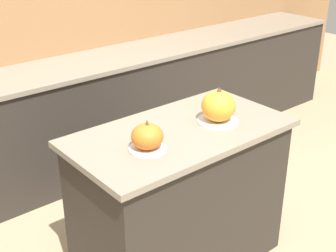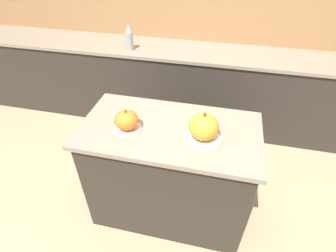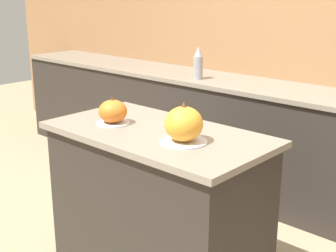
% 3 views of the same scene
% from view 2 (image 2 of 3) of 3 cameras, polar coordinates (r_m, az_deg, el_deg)
% --- Properties ---
extents(ground_plane, '(12.00, 12.00, 0.00)m').
position_cam_2_polar(ground_plane, '(2.47, 0.26, -17.27)').
color(ground_plane, tan).
extents(wall_back, '(8.00, 0.06, 2.50)m').
position_cam_2_polar(wall_back, '(3.19, 7.75, 23.54)').
color(wall_back, '#9E7047').
rests_on(wall_back, ground_plane).
extents(kitchen_island, '(1.25, 0.67, 0.91)m').
position_cam_2_polar(kitchen_island, '(2.11, 0.30, -10.17)').
color(kitchen_island, '#2D2823').
rests_on(kitchen_island, ground_plane).
extents(back_counter, '(6.00, 0.60, 0.93)m').
position_cam_2_polar(back_counter, '(3.17, 5.84, 8.25)').
color(back_counter, '#2D2823').
rests_on(back_counter, ground_plane).
extents(pumpkin_cake_left, '(0.19, 0.19, 0.16)m').
position_cam_2_polar(pumpkin_cake_left, '(1.77, -9.00, 1.13)').
color(pumpkin_cake_left, silver).
rests_on(pumpkin_cake_left, kitchen_island).
extents(pumpkin_cake_right, '(0.24, 0.24, 0.21)m').
position_cam_2_polar(pumpkin_cake_right, '(1.68, 7.74, -0.29)').
color(pumpkin_cake_right, silver).
rests_on(pumpkin_cake_right, kitchen_island).
extents(bottle_tall, '(0.08, 0.08, 0.27)m').
position_cam_2_polar(bottle_tall, '(2.97, -8.40, 18.44)').
color(bottle_tall, '#99999E').
rests_on(bottle_tall, back_counter).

